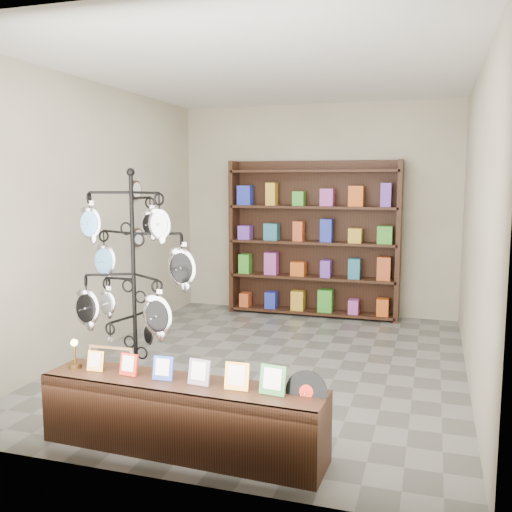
{
  "coord_description": "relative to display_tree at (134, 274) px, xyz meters",
  "views": [
    {
      "loc": [
        1.63,
        -5.63,
        1.92
      ],
      "look_at": [
        0.18,
        -1.0,
        1.28
      ],
      "focal_mm": 40.0,
      "sensor_mm": 36.0,
      "label": 1
    }
  ],
  "objects": [
    {
      "name": "wall_clocks",
      "position": [
        -1.29,
        2.38,
        0.33
      ],
      "size": [
        0.03,
        0.24,
        0.84
      ],
      "color": "black",
      "rests_on": "ground"
    },
    {
      "name": "display_tree",
      "position": [
        0.0,
        0.0,
        0.0
      ],
      "size": [
        1.04,
        0.89,
        2.02
      ],
      "rotation": [
        0.0,
        0.0,
        -0.05
      ],
      "color": "black",
      "rests_on": "ground"
    },
    {
      "name": "room_envelope",
      "position": [
        0.68,
        1.58,
        0.68
      ],
      "size": [
        5.0,
        5.0,
        5.0
      ],
      "color": "beige",
      "rests_on": "ground"
    },
    {
      "name": "ground",
      "position": [
        0.68,
        1.58,
        -1.17
      ],
      "size": [
        5.0,
        5.0,
        0.0
      ],
      "primitive_type": "plane",
      "color": "slate",
      "rests_on": "ground"
    },
    {
      "name": "front_shelf",
      "position": [
        0.65,
        -0.52,
        -0.91
      ],
      "size": [
        2.1,
        0.52,
        0.74
      ],
      "rotation": [
        0.0,
        0.0,
        -0.04
      ],
      "color": "black",
      "rests_on": "ground"
    },
    {
      "name": "back_shelving",
      "position": [
        0.68,
        3.88,
        -0.14
      ],
      "size": [
        2.42,
        0.36,
        2.2
      ],
      "color": "black",
      "rests_on": "ground"
    }
  ]
}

